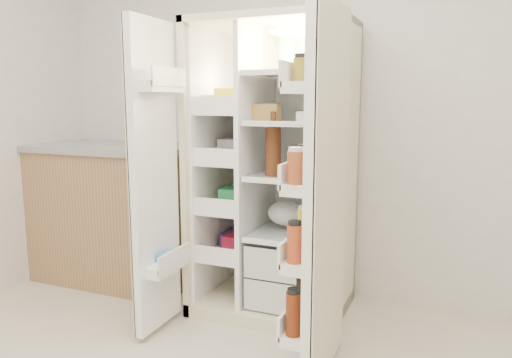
% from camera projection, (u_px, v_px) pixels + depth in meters
% --- Properties ---
extents(wall_back, '(4.00, 0.02, 2.70)m').
position_uv_depth(wall_back, '(319.00, 97.00, 3.23)').
color(wall_back, silver).
rests_on(wall_back, floor).
extents(refrigerator, '(0.92, 0.70, 1.80)m').
position_uv_depth(refrigerator, '(279.00, 193.00, 3.07)').
color(refrigerator, beige).
rests_on(refrigerator, floor).
extents(freezer_door, '(0.15, 0.40, 1.72)m').
position_uv_depth(freezer_door, '(155.00, 180.00, 2.69)').
color(freezer_door, white).
rests_on(freezer_door, floor).
extents(fridge_door, '(0.17, 0.58, 1.72)m').
position_uv_depth(fridge_door, '(322.00, 199.00, 2.24)').
color(fridge_door, white).
rests_on(fridge_door, floor).
extents(kitchen_counter, '(1.39, 0.74, 1.01)m').
position_uv_depth(kitchen_counter, '(111.00, 211.00, 3.65)').
color(kitchen_counter, '#A47652').
rests_on(kitchen_counter, floor).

